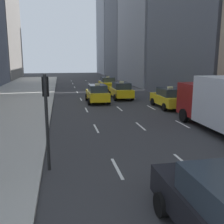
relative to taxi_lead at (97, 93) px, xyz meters
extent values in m
cube|color=#ADAAA3|center=(-8.20, 3.44, -0.81)|extent=(8.00, 66.00, 0.15)
cube|color=white|center=(-1.40, -15.56, -0.87)|extent=(0.12, 2.00, 0.01)
cube|color=white|center=(-1.40, -9.56, -0.87)|extent=(0.12, 2.00, 0.01)
cube|color=white|center=(-1.40, -3.56, -0.87)|extent=(0.12, 2.00, 0.01)
cube|color=white|center=(-1.40, 2.44, -0.87)|extent=(0.12, 2.00, 0.01)
cube|color=white|center=(-1.40, 8.44, -0.87)|extent=(0.12, 2.00, 0.01)
cube|color=white|center=(-1.40, 14.44, -0.87)|extent=(0.12, 2.00, 0.01)
cube|color=white|center=(-1.40, 20.44, -0.87)|extent=(0.12, 2.00, 0.01)
cube|color=white|center=(-1.40, 26.44, -0.87)|extent=(0.12, 2.00, 0.01)
cube|color=white|center=(1.40, -15.56, -0.87)|extent=(0.12, 2.00, 0.01)
cube|color=white|center=(1.40, -9.56, -0.87)|extent=(0.12, 2.00, 0.01)
cube|color=white|center=(1.40, -3.56, -0.87)|extent=(0.12, 2.00, 0.01)
cube|color=white|center=(1.40, 2.44, -0.87)|extent=(0.12, 2.00, 0.01)
cube|color=white|center=(1.40, 8.44, -0.87)|extent=(0.12, 2.00, 0.01)
cube|color=white|center=(1.40, 14.44, -0.87)|extent=(0.12, 2.00, 0.01)
cube|color=white|center=(1.40, 20.44, -0.87)|extent=(0.12, 2.00, 0.01)
cube|color=white|center=(1.40, 26.44, -0.87)|extent=(0.12, 2.00, 0.01)
cube|color=white|center=(4.20, -9.56, -0.87)|extent=(0.12, 2.00, 0.01)
cube|color=white|center=(4.20, -3.56, -0.87)|extent=(0.12, 2.00, 0.01)
cube|color=white|center=(4.20, 2.44, -0.87)|extent=(0.12, 2.00, 0.01)
cube|color=white|center=(4.20, 8.44, -0.87)|extent=(0.12, 2.00, 0.01)
cube|color=white|center=(4.20, 14.44, -0.87)|extent=(0.12, 2.00, 0.01)
cube|color=white|center=(4.20, 20.44, -0.87)|extent=(0.12, 2.00, 0.01)
cube|color=white|center=(4.20, 26.44, -0.87)|extent=(0.12, 2.00, 0.01)
cube|color=#4C515B|center=(10.80, 34.71, 8.94)|extent=(6.00, 15.23, 19.63)
cube|color=gray|center=(10.80, 50.16, 13.49)|extent=(6.00, 14.29, 28.74)
cube|color=yellow|center=(0.00, 0.07, -0.17)|extent=(1.80, 4.40, 0.76)
cube|color=#28333D|center=(0.00, -0.19, 0.53)|extent=(1.58, 2.29, 0.64)
cube|color=#F2E599|center=(0.00, -0.19, 0.92)|extent=(0.44, 0.20, 0.14)
cylinder|color=black|center=(-0.90, 1.43, -0.55)|extent=(0.22, 0.66, 0.66)
cylinder|color=black|center=(0.90, 1.43, -0.55)|extent=(0.22, 0.66, 0.66)
cylinder|color=black|center=(-0.90, -1.29, -0.55)|extent=(0.22, 0.66, 0.66)
cylinder|color=black|center=(0.90, -1.29, -0.55)|extent=(0.22, 0.66, 0.66)
cube|color=yellow|center=(5.60, -3.95, -0.17)|extent=(1.80, 4.40, 0.76)
cube|color=#28333D|center=(5.60, -4.22, 0.53)|extent=(1.58, 2.29, 0.64)
cube|color=#F2E599|center=(5.60, -4.22, 0.92)|extent=(0.44, 0.20, 0.14)
cylinder|color=black|center=(4.70, -2.59, -0.55)|extent=(0.22, 0.66, 0.66)
cylinder|color=black|center=(6.50, -2.59, -0.55)|extent=(0.22, 0.66, 0.66)
cylinder|color=black|center=(4.70, -5.32, -0.55)|extent=(0.22, 0.66, 0.66)
cylinder|color=black|center=(6.50, -5.32, -0.55)|extent=(0.22, 0.66, 0.66)
cube|color=yellow|center=(2.80, 10.24, -0.17)|extent=(1.80, 4.40, 0.76)
cube|color=#28333D|center=(2.80, 9.98, 0.53)|extent=(1.58, 2.29, 0.64)
cube|color=#F2E599|center=(2.80, 9.98, 0.92)|extent=(0.44, 0.20, 0.14)
cylinder|color=black|center=(1.90, 11.60, -0.55)|extent=(0.22, 0.66, 0.66)
cylinder|color=black|center=(3.70, 11.60, -0.55)|extent=(0.22, 0.66, 0.66)
cylinder|color=black|center=(1.90, 8.88, -0.55)|extent=(0.22, 0.66, 0.66)
cylinder|color=black|center=(3.70, 8.88, -0.55)|extent=(0.22, 0.66, 0.66)
cube|color=yellow|center=(2.80, 2.05, -0.17)|extent=(1.80, 4.40, 0.76)
cube|color=#28333D|center=(2.80, 1.78, 0.53)|extent=(1.58, 2.29, 0.64)
cube|color=#F2E599|center=(2.80, 1.78, 0.92)|extent=(0.44, 0.20, 0.14)
cylinder|color=black|center=(1.90, 3.41, -0.55)|extent=(0.22, 0.66, 0.66)
cylinder|color=black|center=(3.70, 3.41, -0.55)|extent=(0.22, 0.66, 0.66)
cylinder|color=black|center=(1.90, 0.68, -0.55)|extent=(0.22, 0.66, 0.66)
cylinder|color=black|center=(3.70, 0.68, -0.55)|extent=(0.22, 0.66, 0.66)
cylinder|color=black|center=(-0.90, -18.82, -0.55)|extent=(0.22, 0.66, 0.66)
cylinder|color=black|center=(0.90, -18.82, -0.55)|extent=(0.22, 0.66, 0.66)
cube|color=maroon|center=(5.60, -9.02, 0.62)|extent=(2.10, 2.40, 2.10)
cube|color=#28333D|center=(5.60, -7.87, 0.92)|extent=(1.90, 0.10, 0.90)
cylinder|color=black|center=(4.55, -9.02, -0.43)|extent=(0.28, 0.90, 0.90)
cylinder|color=black|center=(6.65, -9.02, -0.43)|extent=(0.28, 0.90, 0.90)
cylinder|color=black|center=(-3.95, -15.18, 0.92)|extent=(0.12, 0.12, 3.60)
cube|color=black|center=(-3.95, -15.00, 2.27)|extent=(0.24, 0.20, 0.72)
sphere|color=red|center=(-3.95, -14.89, 2.50)|extent=(0.14, 0.14, 0.14)
sphere|color=#4C3F14|center=(-3.95, -14.89, 2.27)|extent=(0.14, 0.14, 0.14)
sphere|color=#198C2D|center=(-3.95, -14.89, 2.04)|extent=(0.14, 0.14, 0.14)
camera|label=1|loc=(-3.40, -24.78, 3.25)|focal=42.00mm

